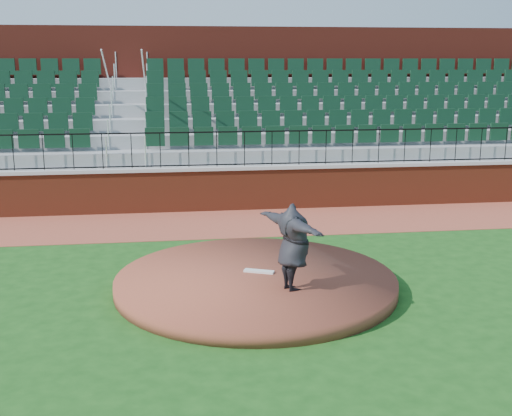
# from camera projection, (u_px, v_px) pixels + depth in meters

# --- Properties ---
(ground) EXTENTS (90.00, 90.00, 0.00)m
(ground) POSITION_uv_depth(u_px,v_px,m) (266.00, 292.00, 12.32)
(ground) COLOR #164714
(ground) RESTS_ON ground
(warning_track) EXTENTS (34.00, 3.20, 0.01)m
(warning_track) POSITION_uv_depth(u_px,v_px,m) (237.00, 222.00, 17.54)
(warning_track) COLOR brown
(warning_track) RESTS_ON ground
(field_wall) EXTENTS (34.00, 0.35, 1.20)m
(field_wall) POSITION_uv_depth(u_px,v_px,m) (231.00, 190.00, 18.95)
(field_wall) COLOR maroon
(field_wall) RESTS_ON ground
(wall_cap) EXTENTS (34.00, 0.45, 0.10)m
(wall_cap) POSITION_uv_depth(u_px,v_px,m) (231.00, 168.00, 18.80)
(wall_cap) COLOR #B7B7B7
(wall_cap) RESTS_ON field_wall
(wall_railing) EXTENTS (34.00, 0.05, 1.00)m
(wall_railing) POSITION_uv_depth(u_px,v_px,m) (231.00, 149.00, 18.68)
(wall_railing) COLOR black
(wall_railing) RESTS_ON wall_cap
(seating_stands) EXTENTS (34.00, 5.10, 4.60)m
(seating_stands) POSITION_uv_depth(u_px,v_px,m) (223.00, 123.00, 21.20)
(seating_stands) COLOR gray
(seating_stands) RESTS_ON ground
(concourse_wall) EXTENTS (34.00, 0.50, 5.50)m
(concourse_wall) POSITION_uv_depth(u_px,v_px,m) (216.00, 104.00, 23.80)
(concourse_wall) COLOR maroon
(concourse_wall) RESTS_ON ground
(pitchers_mound) EXTENTS (5.42, 5.42, 0.25)m
(pitchers_mound) POSITION_uv_depth(u_px,v_px,m) (256.00, 282.00, 12.48)
(pitchers_mound) COLOR brown
(pitchers_mound) RESTS_ON ground
(pitching_rubber) EXTENTS (0.61, 0.37, 0.04)m
(pitching_rubber) POSITION_uv_depth(u_px,v_px,m) (259.00, 271.00, 12.66)
(pitching_rubber) COLOR silver
(pitching_rubber) RESTS_ON pitchers_mound
(pitcher) EXTENTS (1.24, 2.04, 1.61)m
(pitcher) POSITION_uv_depth(u_px,v_px,m) (293.00, 247.00, 11.54)
(pitcher) COLOR black
(pitcher) RESTS_ON pitchers_mound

